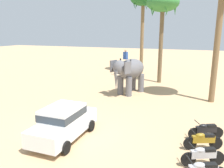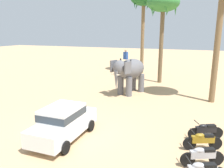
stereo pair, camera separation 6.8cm
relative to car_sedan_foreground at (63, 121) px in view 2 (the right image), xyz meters
The scene contains 8 objects.
ground_plane 1.10m from the car_sedan_foreground, 108.32° to the left, with size 120.00×120.00×0.00m, color tan.
car_sedan_foreground is the anchor object (origin of this frame).
elephant_with_mahout 9.41m from the car_sedan_foreground, 86.67° to the left, with size 2.61×4.01×3.88m.
motorcycle_mid_row 6.51m from the car_sedan_foreground, ahead, with size 1.66×0.92×0.94m.
motorcycle_fourth_in_row 6.66m from the car_sedan_foreground, 12.04° to the left, with size 1.69×0.87×0.94m.
motorcycle_far_in_row 7.13m from the car_sedan_foreground, 21.22° to the left, with size 1.67×0.91×0.94m.
palm_tree_behind_elephant 16.36m from the car_sedan_foreground, 81.46° to the left, with size 3.20×3.20×8.94m.
palm_tree_left_of_road 21.27m from the car_sedan_foreground, 92.96° to the left, with size 3.20×3.20×10.13m.
Camera 2 is at (6.30, -9.44, 5.31)m, focal length 36.18 mm.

